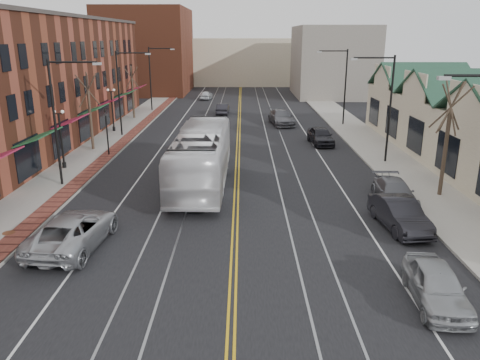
{
  "coord_description": "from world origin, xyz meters",
  "views": [
    {
      "loc": [
        0.36,
        -13.25,
        9.48
      ],
      "look_at": [
        0.24,
        10.96,
        2.0
      ],
      "focal_mm": 35.0,
      "sensor_mm": 36.0,
      "label": 1
    }
  ],
  "objects_px": {
    "transit_bus": "(202,156)",
    "parked_car_d": "(321,136)",
    "parked_car_a": "(436,285)",
    "parked_car_c": "(394,192)",
    "parked_car_b": "(399,214)",
    "parked_suv": "(73,231)"
  },
  "relations": [
    {
      "from": "transit_bus",
      "to": "parked_car_d",
      "type": "height_order",
      "value": "transit_bus"
    },
    {
      "from": "transit_bus",
      "to": "parked_car_d",
      "type": "distance_m",
      "value": 15.47
    },
    {
      "from": "parked_car_a",
      "to": "parked_car_c",
      "type": "relative_size",
      "value": 0.9
    },
    {
      "from": "parked_car_b",
      "to": "parked_car_d",
      "type": "bearing_deg",
      "value": 86.09
    },
    {
      "from": "parked_car_b",
      "to": "parked_car_c",
      "type": "relative_size",
      "value": 0.99
    },
    {
      "from": "parked_suv",
      "to": "parked_car_c",
      "type": "distance_m",
      "value": 17.83
    },
    {
      "from": "parked_suv",
      "to": "parked_car_a",
      "type": "xyz_separation_m",
      "value": [
        15.0,
        -4.76,
        -0.08
      ]
    },
    {
      "from": "transit_bus",
      "to": "parked_car_d",
      "type": "relative_size",
      "value": 2.92
    },
    {
      "from": "parked_suv",
      "to": "parked_car_d",
      "type": "distance_m",
      "value": 26.47
    },
    {
      "from": "transit_bus",
      "to": "parked_suv",
      "type": "bearing_deg",
      "value": 63.19
    },
    {
      "from": "parked_suv",
      "to": "parked_car_b",
      "type": "height_order",
      "value": "parked_suv"
    },
    {
      "from": "parked_car_a",
      "to": "parked_car_b",
      "type": "xyz_separation_m",
      "value": [
        0.9,
        7.05,
        0.04
      ]
    },
    {
      "from": "parked_suv",
      "to": "parked_car_c",
      "type": "xyz_separation_m",
      "value": [
        16.8,
        5.98,
        -0.12
      ]
    },
    {
      "from": "transit_bus",
      "to": "parked_car_c",
      "type": "xyz_separation_m",
      "value": [
        11.61,
        -3.92,
        -1.18
      ]
    },
    {
      "from": "parked_suv",
      "to": "parked_car_d",
      "type": "relative_size",
      "value": 1.28
    },
    {
      "from": "parked_car_a",
      "to": "parked_car_d",
      "type": "relative_size",
      "value": 0.94
    },
    {
      "from": "transit_bus",
      "to": "parked_car_b",
      "type": "relative_size",
      "value": 2.84
    },
    {
      "from": "parked_car_a",
      "to": "parked_car_d",
      "type": "distance_m",
      "value": 26.56
    },
    {
      "from": "parked_suv",
      "to": "parked_car_a",
      "type": "relative_size",
      "value": 1.36
    },
    {
      "from": "transit_bus",
      "to": "parked_car_b",
      "type": "height_order",
      "value": "transit_bus"
    },
    {
      "from": "transit_bus",
      "to": "parked_car_b",
      "type": "xyz_separation_m",
      "value": [
        10.72,
        -7.61,
        -1.09
      ]
    },
    {
      "from": "parked_car_d",
      "to": "parked_car_c",
      "type": "bearing_deg",
      "value": -87.71
    }
  ]
}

